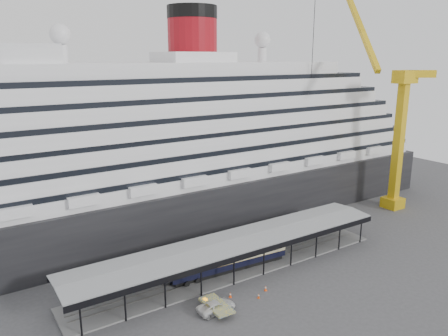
{
  "coord_description": "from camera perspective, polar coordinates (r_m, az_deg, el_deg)",
  "views": [
    {
      "loc": [
        -37.3,
        -48.84,
        33.88
      ],
      "look_at": [
        -0.05,
        8.0,
        16.6
      ],
      "focal_mm": 35.0,
      "sensor_mm": 36.0,
      "label": 1
    }
  ],
  "objects": [
    {
      "name": "pullman_carriage",
      "position": [
        72.09,
        0.65,
        -11.54
      ],
      "size": [
        20.9,
        4.02,
        20.39
      ],
      "rotation": [
        0.0,
        0.0,
        -0.06
      ],
      "color": "black",
      "rests_on": "ground"
    },
    {
      "name": "traffic_cone_left",
      "position": [
        65.97,
        0.83,
        -16.22
      ],
      "size": [
        0.54,
        0.54,
        0.81
      ],
      "rotation": [
        0.0,
        0.0,
        -0.37
      ],
      "color": "#EB420D",
      "rests_on": "ground"
    },
    {
      "name": "crane_yellow",
      "position": [
        104.1,
        21.53,
        5.59
      ],
      "size": [
        23.83,
        18.78,
        47.6
      ],
      "color": "gold",
      "rests_on": "ground"
    },
    {
      "name": "cruise_ship",
      "position": [
        90.39,
        -8.34,
        4.23
      ],
      "size": [
        130.0,
        30.0,
        43.9
      ],
      "color": "black",
      "rests_on": "ground"
    },
    {
      "name": "port_truck",
      "position": [
        62.66,
        -0.99,
        -17.64
      ],
      "size": [
        5.46,
        2.54,
        1.52
      ],
      "primitive_type": "imported",
      "rotation": [
        0.0,
        0.0,
        1.57
      ],
      "color": "silver",
      "rests_on": "ground"
    },
    {
      "name": "ground",
      "position": [
        70.17,
        3.74,
        -14.63
      ],
      "size": [
        200.0,
        200.0,
        0.0
      ],
      "primitive_type": "plane",
      "color": "#3B3B3E",
      "rests_on": "ground"
    },
    {
      "name": "traffic_cone_right",
      "position": [
        67.88,
        5.46,
        -15.35
      ],
      "size": [
        0.49,
        0.49,
        0.81
      ],
      "rotation": [
        0.0,
        0.0,
        -0.18
      ],
      "color": "#F64C0D",
      "rests_on": "ground"
    },
    {
      "name": "traffic_cone_mid",
      "position": [
        65.99,
        4.54,
        -16.3
      ],
      "size": [
        0.48,
        0.48,
        0.73
      ],
      "rotation": [
        0.0,
        0.0,
        0.34
      ],
      "color": "#D7480B",
      "rests_on": "ground"
    },
    {
      "name": "platform_canopy",
      "position": [
        72.68,
        1.36,
        -11.43
      ],
      "size": [
        56.0,
        9.18,
        5.3
      ],
      "color": "slate",
      "rests_on": "ground"
    }
  ]
}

